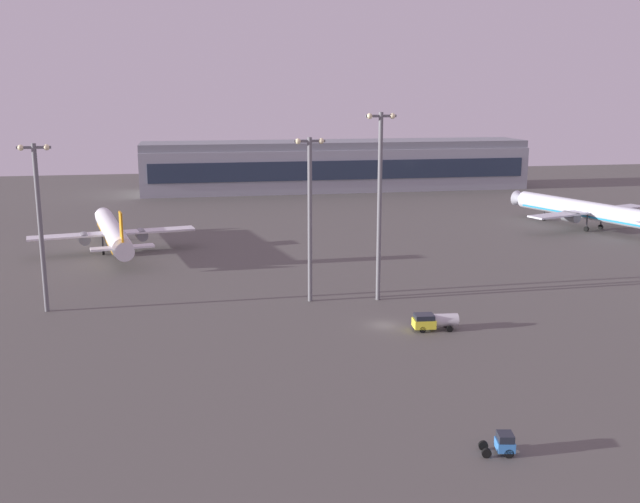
% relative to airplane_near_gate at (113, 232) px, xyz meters
% --- Properties ---
extents(ground_plane, '(416.00, 416.00, 0.00)m').
position_rel_airplane_near_gate_xyz_m(ground_plane, '(42.60, -57.48, -4.19)').
color(ground_plane, '#56544F').
extents(terminal_building, '(129.02, 22.40, 16.40)m').
position_rel_airplane_near_gate_xyz_m(terminal_building, '(65.41, 89.05, 3.90)').
color(terminal_building, '#9EA3AD').
rests_on(terminal_building, ground).
extents(airplane_near_gate, '(33.66, 43.01, 11.09)m').
position_rel_airplane_near_gate_xyz_m(airplane_near_gate, '(0.00, 0.00, 0.00)').
color(airplane_near_gate, white).
rests_on(airplane_near_gate, ground).
extents(airplane_mid_apron, '(35.72, 45.37, 12.02)m').
position_rel_airplane_near_gate_xyz_m(airplane_mid_apron, '(110.62, 6.18, 0.35)').
color(airplane_mid_apron, silver).
rests_on(airplane_mid_apron, ground).
extents(fuel_truck, '(6.45, 2.83, 2.35)m').
position_rel_airplane_near_gate_xyz_m(fuel_truck, '(48.88, -60.84, -2.83)').
color(fuel_truck, yellow).
rests_on(fuel_truck, ground).
extents(pushback_tug, '(3.36, 2.35, 2.05)m').
position_rel_airplane_near_gate_xyz_m(pushback_tug, '(43.41, -96.34, -3.12)').
color(pushback_tug, '#3372BF').
rests_on(pushback_tug, ground).
extents(apron_light_central, '(4.80, 0.90, 29.70)m').
position_rel_airplane_near_gate_xyz_m(apron_light_central, '(45.10, -44.51, 12.55)').
color(apron_light_central, slate).
rests_on(apron_light_central, ground).
extents(apron_light_west, '(4.80, 0.90, 25.95)m').
position_rel_airplane_near_gate_xyz_m(apron_light_west, '(34.24, -43.33, 10.63)').
color(apron_light_west, slate).
rests_on(apron_light_west, ground).
extents(apron_light_east, '(4.80, 0.90, 25.41)m').
position_rel_airplane_near_gate_xyz_m(apron_light_east, '(-6.16, -41.64, 10.35)').
color(apron_light_east, slate).
rests_on(apron_light_east, ground).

